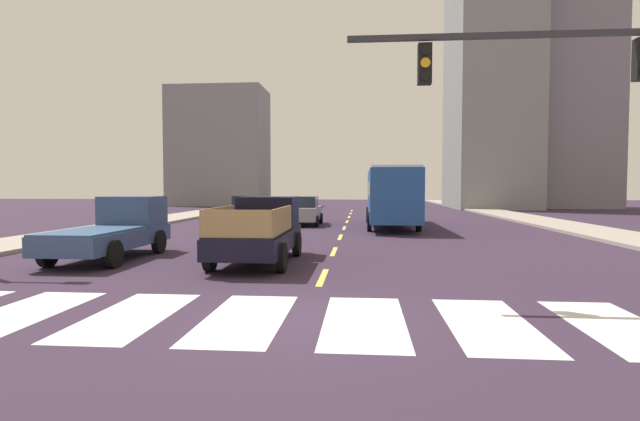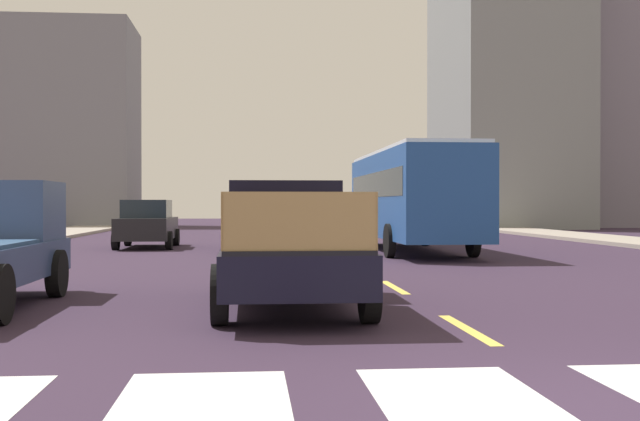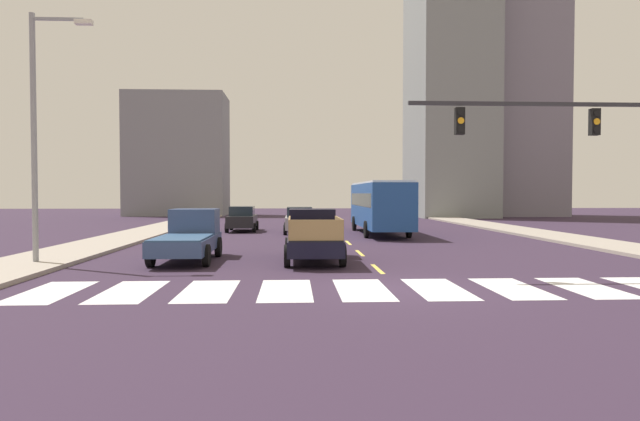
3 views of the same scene
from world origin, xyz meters
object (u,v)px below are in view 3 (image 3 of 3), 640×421
pickup_dark (189,236)px  traffic_signal_gantry (633,141)px  pickup_stakebed (313,236)px  city_bus (380,203)px  sedan_near_right (299,220)px  sedan_far (242,219)px  streetlight_left (38,127)px

pickup_dark → traffic_signal_gantry: bearing=-14.3°
pickup_stakebed → city_bus: 14.27m
sedan_near_right → traffic_signal_gantry: traffic_signal_gantry is taller
pickup_stakebed → sedan_far: bearing=102.7°
city_bus → traffic_signal_gantry: (5.24, -17.81, 2.32)m
sedan_far → pickup_stakebed: bearing=-74.6°
sedan_far → traffic_signal_gantry: traffic_signal_gantry is taller
city_bus → streetlight_left: size_ratio=1.20×
pickup_stakebed → pickup_dark: size_ratio=1.00×
pickup_stakebed → sedan_far: 17.02m
sedan_far → streetlight_left: size_ratio=0.49×
pickup_dark → city_bus: size_ratio=0.48×
pickup_stakebed → pickup_dark: 4.84m
sedan_far → city_bus: bearing=-17.8°
pickup_dark → streetlight_left: (-5.03, -1.50, 4.05)m
pickup_stakebed → pickup_dark: same height
city_bus → pickup_dark: bearing=-125.5°
city_bus → sedan_near_right: 5.29m
city_bus → sedan_far: (-8.99, 3.06, -1.09)m
city_bus → traffic_signal_gantry: size_ratio=0.99×
pickup_stakebed → traffic_signal_gantry: bearing=-25.5°
pickup_dark → streetlight_left: 6.63m
sedan_far → traffic_signal_gantry: 25.48m
pickup_stakebed → sedan_near_right: size_ratio=1.18×
traffic_signal_gantry → streetlight_left: 20.11m
city_bus → streetlight_left: streetlight_left is taller
pickup_dark → sedan_far: (0.58, 16.14, -0.06)m
sedan_far → sedan_near_right: bearing=-28.2°
pickup_dark → city_bus: 16.24m
traffic_signal_gantry → sedan_far: bearing=124.3°
traffic_signal_gantry → city_bus: bearing=106.4°
traffic_signal_gantry → streetlight_left: (-19.84, 3.23, 0.70)m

